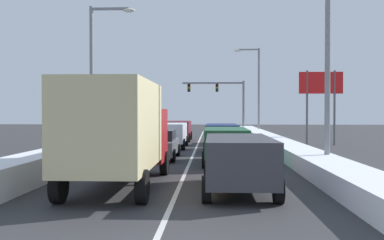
{
  "coord_description": "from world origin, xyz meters",
  "views": [
    {
      "loc": [
        1.05,
        -6.47,
        2.44
      ],
      "look_at": [
        -0.9,
        37.04,
        1.65
      ],
      "focal_mm": 40.97,
      "sensor_mm": 36.0,
      "label": 1
    }
  ],
  "objects_px": {
    "roadside_sign_right": "(321,91)",
    "suv_charcoal_right_lane_nearest": "(239,159)",
    "sedan_black_right_lane_fourth": "(221,134)",
    "street_lamp_left_mid": "(97,66)",
    "street_lamp_right_near": "(320,38)",
    "suv_navy_right_lane_third": "(221,135)",
    "suv_white_center_lane_third": "(171,133)",
    "suv_green_right_lane_second": "(226,142)",
    "traffic_light_gantry": "(224,95)",
    "street_lamp_right_mid": "(256,84)",
    "box_truck_center_lane_nearest": "(119,129)",
    "suv_maroon_center_lane_fourth": "(178,129)",
    "sedan_gray_center_lane_second": "(159,144)"
  },
  "relations": [
    {
      "from": "street_lamp_right_near",
      "to": "street_lamp_right_mid",
      "type": "bearing_deg",
      "value": 89.59
    },
    {
      "from": "sedan_black_right_lane_fourth",
      "to": "sedan_gray_center_lane_second",
      "type": "relative_size",
      "value": 1.0
    },
    {
      "from": "street_lamp_right_mid",
      "to": "sedan_black_right_lane_fourth",
      "type": "bearing_deg",
      "value": -106.57
    },
    {
      "from": "suv_navy_right_lane_third",
      "to": "street_lamp_right_mid",
      "type": "xyz_separation_m",
      "value": [
        3.98,
        18.71,
        4.37
      ]
    },
    {
      "from": "street_lamp_right_near",
      "to": "street_lamp_left_mid",
      "type": "bearing_deg",
      "value": 147.02
    },
    {
      "from": "suv_charcoal_right_lane_nearest",
      "to": "suv_green_right_lane_second",
      "type": "xyz_separation_m",
      "value": [
        -0.16,
        7.23,
        0.0
      ]
    },
    {
      "from": "sedan_black_right_lane_fourth",
      "to": "street_lamp_right_near",
      "type": "xyz_separation_m",
      "value": [
        3.67,
        -14.91,
        4.7
      ]
    },
    {
      "from": "suv_maroon_center_lane_fourth",
      "to": "street_lamp_right_mid",
      "type": "distance_m",
      "value": 12.53
    },
    {
      "from": "sedan_black_right_lane_fourth",
      "to": "street_lamp_left_mid",
      "type": "relative_size",
      "value": 0.52
    },
    {
      "from": "suv_navy_right_lane_third",
      "to": "sedan_gray_center_lane_second",
      "type": "xyz_separation_m",
      "value": [
        -3.37,
        -4.69,
        -0.25
      ]
    },
    {
      "from": "sedan_black_right_lane_fourth",
      "to": "sedan_gray_center_lane_second",
      "type": "xyz_separation_m",
      "value": [
        -3.49,
        -10.4,
        0.0
      ]
    },
    {
      "from": "suv_charcoal_right_lane_nearest",
      "to": "street_lamp_left_mid",
      "type": "relative_size",
      "value": 0.57
    },
    {
      "from": "sedan_gray_center_lane_second",
      "to": "street_lamp_left_mid",
      "type": "xyz_separation_m",
      "value": [
        -3.9,
        2.67,
        4.35
      ]
    },
    {
      "from": "roadside_sign_right",
      "to": "suv_navy_right_lane_third",
      "type": "bearing_deg",
      "value": -144.25
    },
    {
      "from": "suv_charcoal_right_lane_nearest",
      "to": "suv_maroon_center_lane_fourth",
      "type": "relative_size",
      "value": 1.0
    },
    {
      "from": "sedan_gray_center_lane_second",
      "to": "box_truck_center_lane_nearest",
      "type": "bearing_deg",
      "value": -91.35
    },
    {
      "from": "suv_navy_right_lane_third",
      "to": "roadside_sign_right",
      "type": "height_order",
      "value": "roadside_sign_right"
    },
    {
      "from": "suv_navy_right_lane_third",
      "to": "suv_white_center_lane_third",
      "type": "relative_size",
      "value": 1.0
    },
    {
      "from": "traffic_light_gantry",
      "to": "box_truck_center_lane_nearest",
      "type": "bearing_deg",
      "value": -96.54
    },
    {
      "from": "suv_green_right_lane_second",
      "to": "street_lamp_right_mid",
      "type": "bearing_deg",
      "value": 81.19
    },
    {
      "from": "suv_charcoal_right_lane_nearest",
      "to": "roadside_sign_right",
      "type": "relative_size",
      "value": 0.89
    },
    {
      "from": "sedan_black_right_lane_fourth",
      "to": "traffic_light_gantry",
      "type": "height_order",
      "value": "traffic_light_gantry"
    },
    {
      "from": "suv_charcoal_right_lane_nearest",
      "to": "suv_maroon_center_lane_fourth",
      "type": "distance_m",
      "value": 23.79
    },
    {
      "from": "suv_green_right_lane_second",
      "to": "suv_maroon_center_lane_fourth",
      "type": "distance_m",
      "value": 16.65
    },
    {
      "from": "box_truck_center_lane_nearest",
      "to": "roadside_sign_right",
      "type": "distance_m",
      "value": 21.82
    },
    {
      "from": "traffic_light_gantry",
      "to": "suv_white_center_lane_third",
      "type": "bearing_deg",
      "value": -100.42
    },
    {
      "from": "sedan_black_right_lane_fourth",
      "to": "traffic_light_gantry",
      "type": "relative_size",
      "value": 0.6
    },
    {
      "from": "street_lamp_right_near",
      "to": "street_lamp_left_mid",
      "type": "height_order",
      "value": "street_lamp_right_near"
    },
    {
      "from": "suv_green_right_lane_second",
      "to": "street_lamp_left_mid",
      "type": "height_order",
      "value": "street_lamp_left_mid"
    },
    {
      "from": "suv_charcoal_right_lane_nearest",
      "to": "traffic_light_gantry",
      "type": "xyz_separation_m",
      "value": [
        0.69,
        39.59,
        3.48
      ]
    },
    {
      "from": "suv_charcoal_right_lane_nearest",
      "to": "sedan_gray_center_lane_second",
      "type": "xyz_separation_m",
      "value": [
        -3.58,
        9.22,
        -0.25
      ]
    },
    {
      "from": "suv_charcoal_right_lane_nearest",
      "to": "street_lamp_right_near",
      "type": "relative_size",
      "value": 0.53
    },
    {
      "from": "suv_charcoal_right_lane_nearest",
      "to": "street_lamp_right_near",
      "type": "xyz_separation_m",
      "value": [
        3.57,
        4.72,
        4.45
      ]
    },
    {
      "from": "suv_green_right_lane_second",
      "to": "street_lamp_right_near",
      "type": "bearing_deg",
      "value": -33.9
    },
    {
      "from": "street_lamp_right_mid",
      "to": "suv_green_right_lane_second",
      "type": "bearing_deg",
      "value": -98.81
    },
    {
      "from": "box_truck_center_lane_nearest",
      "to": "street_lamp_right_near",
      "type": "height_order",
      "value": "street_lamp_right_near"
    },
    {
      "from": "box_truck_center_lane_nearest",
      "to": "suv_charcoal_right_lane_nearest",
      "type": "bearing_deg",
      "value": -7.91
    },
    {
      "from": "traffic_light_gantry",
      "to": "roadside_sign_right",
      "type": "height_order",
      "value": "traffic_light_gantry"
    },
    {
      "from": "suv_charcoal_right_lane_nearest",
      "to": "suv_white_center_lane_third",
      "type": "bearing_deg",
      "value": 102.52
    },
    {
      "from": "sedan_gray_center_lane_second",
      "to": "street_lamp_left_mid",
      "type": "bearing_deg",
      "value": 145.6
    },
    {
      "from": "suv_white_center_lane_third",
      "to": "street_lamp_right_near",
      "type": "bearing_deg",
      "value": -58.05
    },
    {
      "from": "sedan_black_right_lane_fourth",
      "to": "roadside_sign_right",
      "type": "distance_m",
      "value": 8.01
    },
    {
      "from": "suv_maroon_center_lane_fourth",
      "to": "street_lamp_left_mid",
      "type": "relative_size",
      "value": 0.57
    },
    {
      "from": "suv_navy_right_lane_third",
      "to": "roadside_sign_right",
      "type": "relative_size",
      "value": 0.89
    },
    {
      "from": "street_lamp_right_near",
      "to": "roadside_sign_right",
      "type": "relative_size",
      "value": 1.68
    },
    {
      "from": "roadside_sign_right",
      "to": "suv_charcoal_right_lane_nearest",
      "type": "bearing_deg",
      "value": -110.54
    },
    {
      "from": "suv_green_right_lane_second",
      "to": "traffic_light_gantry",
      "type": "relative_size",
      "value": 0.65
    },
    {
      "from": "sedan_black_right_lane_fourth",
      "to": "suv_maroon_center_lane_fourth",
      "type": "bearing_deg",
      "value": 132.34
    },
    {
      "from": "sedan_black_right_lane_fourth",
      "to": "street_lamp_right_near",
      "type": "bearing_deg",
      "value": -76.18
    },
    {
      "from": "suv_charcoal_right_lane_nearest",
      "to": "suv_navy_right_lane_third",
      "type": "relative_size",
      "value": 1.0
    }
  ]
}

